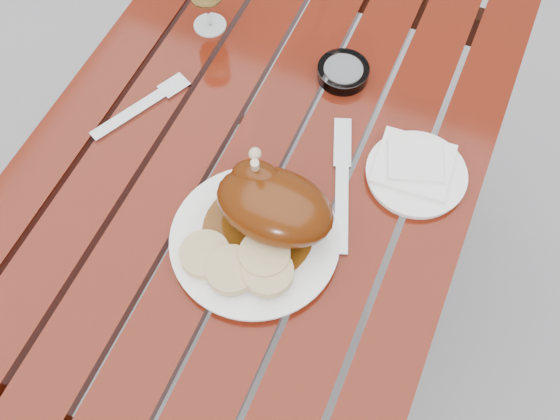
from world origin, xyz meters
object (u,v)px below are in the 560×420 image
object	(u,v)px
table	(261,241)
dinner_plate	(255,241)
ashtray	(343,72)
side_plate	(416,174)

from	to	relation	value
table	dinner_plate	world-z (taller)	dinner_plate
dinner_plate	ashtray	distance (m)	0.40
dinner_plate	side_plate	bearing A→B (deg)	48.20
dinner_plate	ashtray	bearing A→B (deg)	88.84
table	side_plate	bearing A→B (deg)	13.14
table	side_plate	world-z (taller)	side_plate
table	side_plate	size ratio (longest dim) A/B	6.65
dinner_plate	ashtray	world-z (taller)	ashtray
side_plate	table	bearing A→B (deg)	-166.86
side_plate	ashtray	xyz separation A→B (m)	(-0.20, 0.16, 0.01)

